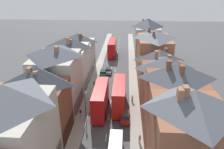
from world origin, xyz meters
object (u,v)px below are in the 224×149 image
car_near_silver (103,73)px  street_lamp (85,104)px  pedestrian_mid_right (81,112)px  pedestrian_mid_left (140,139)px  delivery_van (116,146)px  double_decker_bus_lead (119,95)px  pedestrian_far_left (132,98)px  car_parked_left_a (125,116)px  double_decker_bus_mid_street (112,48)px  car_mid_black (99,88)px  pedestrian_far_right (94,84)px  car_parked_right_a (114,46)px  car_near_blue (108,70)px  double_decker_bus_far_approaching (100,99)px

car_near_silver → street_lamp: (-1.15, -20.75, 2.40)m
pedestrian_mid_right → pedestrian_mid_left: bearing=-32.1°
car_near_silver → delivery_van: (4.90, -29.34, 0.49)m
double_decker_bus_lead → pedestrian_mid_right: bearing=-148.7°
pedestrian_far_left → car_parked_left_a: bearing=-103.0°
double_decker_bus_mid_street → pedestrian_mid_left: double_decker_bus_mid_street is taller
car_mid_black → pedestrian_mid_left: (8.62, -17.87, 0.23)m
car_parked_left_a → pedestrian_mid_left: 6.88m
street_lamp → pedestrian_mid_right: bearing=155.2°
double_decker_bus_mid_street → pedestrian_far_right: 25.60m
double_decker_bus_mid_street → car_mid_black: 27.35m
car_parked_right_a → delivery_van: (3.60, -56.68, 0.54)m
pedestrian_far_right → car_parked_left_a: bearing=-59.9°
car_parked_left_a → pedestrian_mid_right: pedestrian_mid_right is taller
pedestrian_mid_right → delivery_van: bearing=-51.7°
car_parked_left_a → pedestrian_mid_left: pedestrian_mid_left is taller
double_decker_bus_mid_street → pedestrian_mid_left: 45.75m
double_decker_bus_lead → car_near_silver: (-4.89, 15.86, -1.97)m
car_near_silver → car_parked_left_a: car_near_silver is taller
car_mid_black → street_lamp: 11.86m
car_parked_left_a → pedestrian_far_right: bearing=120.1°
car_parked_right_a → car_near_silver: bearing=-92.7°
car_near_silver → car_parked_right_a: bearing=87.3°
car_near_blue → pedestrian_far_left: size_ratio=2.58×
car_near_silver → double_decker_bus_lead: bearing=-72.9°
car_near_silver → pedestrian_far_right: 7.49m
double_decker_bus_lead → car_mid_black: 8.51m
double_decker_bus_mid_street → pedestrian_mid_left: bearing=-80.8°
car_near_blue → delivery_van: 31.46m
pedestrian_mid_right → pedestrian_far_left: same height
car_mid_black → delivery_van: 20.74m
car_near_blue → pedestrian_mid_right: size_ratio=2.58×
double_decker_bus_lead → pedestrian_mid_left: double_decker_bus_lead is taller
car_near_silver → car_parked_left_a: 21.55m
car_near_silver → pedestrian_mid_left: pedestrian_mid_left is taller
double_decker_bus_lead → car_parked_right_a: size_ratio=2.37×
pedestrian_far_left → pedestrian_far_right: bearing=144.1°
car_parked_right_a → street_lamp: bearing=-92.9°
car_mid_black → car_parked_left_a: bearing=-61.5°
pedestrian_mid_left → car_near_blue: bearing=104.2°
pedestrian_mid_left → pedestrian_far_right: size_ratio=1.00×
double_decker_bus_lead → pedestrian_far_left: (2.84, 1.82, -1.78)m
pedestrian_far_left → street_lamp: 11.35m
car_near_blue → car_near_silver: 2.31m
double_decker_bus_mid_street → pedestrian_far_left: 32.77m
car_parked_right_a → delivery_van: bearing=-86.4°
car_mid_black → pedestrian_far_left: size_ratio=2.84×
double_decker_bus_mid_street → car_mid_black: (-1.29, -27.25, -2.01)m
double_decker_bus_far_approaching → car_parked_left_a: bearing=-30.1°
car_parked_right_a → pedestrian_mid_right: pedestrian_mid_right is taller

